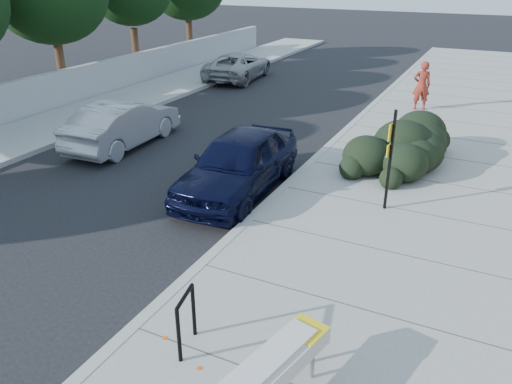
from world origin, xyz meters
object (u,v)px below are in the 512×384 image
(wagon_silver, at_px, (123,124))
(suv_silver, at_px, (238,66))
(pedestrian, at_px, (422,86))
(bench, at_px, (261,378))
(sedan_navy, at_px, (238,163))
(sign_post, at_px, (390,154))
(bike_rack, at_px, (186,316))

(wagon_silver, distance_m, suv_silver, 10.70)
(suv_silver, bearing_deg, pedestrian, 159.29)
(bench, height_order, sedan_navy, sedan_navy)
(sign_post, bearing_deg, sedan_navy, -161.95)
(sign_post, bearing_deg, pedestrian, 106.70)
(bench, bearing_deg, suv_silver, 132.09)
(bench, height_order, sign_post, sign_post)
(wagon_silver, bearing_deg, bike_rack, 131.99)
(sign_post, bearing_deg, bike_rack, -92.76)
(sign_post, height_order, suv_silver, sign_post)
(wagon_silver, xyz_separation_m, suv_silver, (-1.50, 10.59, -0.05))
(suv_silver, relative_size, pedestrian, 2.59)
(bike_rack, bearing_deg, suv_silver, 103.91)
(bike_rack, relative_size, sign_post, 0.40)
(bench, relative_size, pedestrian, 1.32)
(sign_post, distance_m, suv_silver, 15.52)
(sign_post, relative_size, pedestrian, 1.27)
(bench, bearing_deg, sedan_navy, 133.55)
(pedestrian, bearing_deg, wagon_silver, 24.36)
(sign_post, bearing_deg, suv_silver, 142.37)
(suv_silver, bearing_deg, sedan_navy, 112.29)
(sedan_navy, relative_size, pedestrian, 2.50)
(wagon_silver, height_order, suv_silver, wagon_silver)
(bike_rack, height_order, sedan_navy, sedan_navy)
(sedan_navy, distance_m, suv_silver, 13.79)
(sedan_navy, bearing_deg, sign_post, 3.73)
(bike_rack, bearing_deg, sign_post, 63.51)
(pedestrian, bearing_deg, bench, 70.85)
(sedan_navy, xyz_separation_m, suv_silver, (-6.46, 12.18, -0.12))
(sign_post, xyz_separation_m, suv_silver, (-10.06, 11.79, -0.82))
(bench, bearing_deg, pedestrian, 106.03)
(wagon_silver, bearing_deg, sign_post, 169.27)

